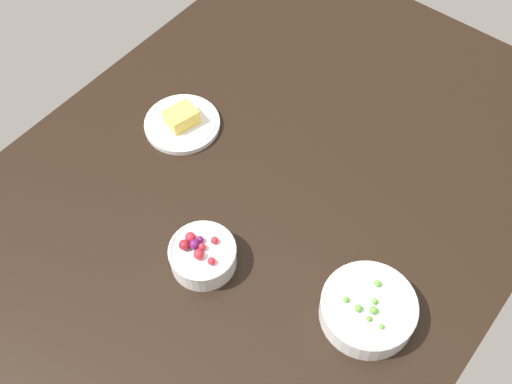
% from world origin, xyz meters
% --- Properties ---
extents(dining_table, '(1.54, 1.05, 0.04)m').
position_xyz_m(dining_table, '(0.00, 0.00, 0.02)').
color(dining_table, black).
rests_on(dining_table, ground).
extents(bowl_berries, '(0.13, 0.13, 0.07)m').
position_xyz_m(bowl_berries, '(-0.19, -0.01, 0.07)').
color(bowl_berries, silver).
rests_on(bowl_berries, dining_table).
extents(plate_cheese, '(0.17, 0.17, 0.05)m').
position_xyz_m(plate_cheese, '(0.05, 0.26, 0.05)').
color(plate_cheese, silver).
rests_on(plate_cheese, dining_table).
extents(bowl_peas, '(0.18, 0.18, 0.06)m').
position_xyz_m(bowl_peas, '(-0.08, -0.33, 0.07)').
color(bowl_peas, silver).
rests_on(bowl_peas, dining_table).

